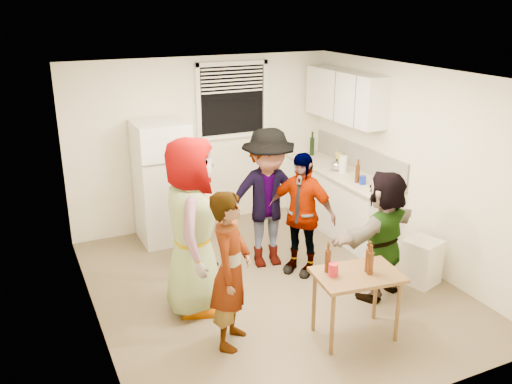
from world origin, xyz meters
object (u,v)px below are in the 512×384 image
trash_bin (421,263)px  red_cup (333,276)px  serving_table (353,335)px  guest_black (299,271)px  beer_bottle_counter (357,182)px  blue_cup (362,184)px  guest_grey (195,307)px  guest_back_left (202,267)px  guest_stripe (232,341)px  kettle (336,170)px  wine_bottle (312,155)px  beer_bottle_table (368,271)px  guest_orange (378,294)px  guest_back_right (267,263)px  refrigerator (163,182)px

trash_bin → red_cup: bearing=-161.9°
serving_table → guest_black: size_ratio=0.54×
beer_bottle_counter → blue_cup: (0.02, -0.10, 0.00)m
serving_table → red_cup: size_ratio=6.58×
serving_table → guest_grey: 1.76m
guest_back_left → guest_stripe: bearing=-95.4°
guest_black → blue_cup: bearing=71.1°
kettle → beer_bottle_counter: (-0.05, -0.59, 0.00)m
wine_bottle → trash_bin: 2.82m
beer_bottle_counter → red_cup: beer_bottle_counter is taller
wine_bottle → guest_stripe: size_ratio=0.18×
serving_table → red_cup: bearing=165.6°
blue_cup → guest_grey: 2.81m
trash_bin → beer_bottle_table: 1.46m
beer_bottle_counter → guest_orange: (-0.55, -1.30, -0.90)m
beer_bottle_counter → trash_bin: (0.08, -1.28, -0.65)m
guest_grey → guest_orange: guest_grey is taller
guest_orange → serving_table: bearing=19.4°
beer_bottle_table → red_cup: size_ratio=1.89×
beer_bottle_table → guest_grey: beer_bottle_table is taller
serving_table → guest_stripe: (-1.17, 0.42, 0.00)m
trash_bin → serving_table: (-1.37, -0.59, -0.25)m
red_cup → guest_orange: size_ratio=0.08×
trash_bin → wine_bottle: bearing=88.6°
red_cup → guest_orange: bearing=27.1°
beer_bottle_table → guest_orange: size_ratio=0.16×
beer_bottle_counter → beer_bottle_table: beer_bottle_counter is taller
trash_bin → guest_black: bearing=143.6°
beer_bottle_counter → guest_back_left: 2.37m
kettle → guest_back_right: size_ratio=0.13×
red_cup → guest_back_right: size_ratio=0.07×
refrigerator → guest_grey: (-0.23, -1.95, -0.85)m
beer_bottle_counter → beer_bottle_table: (-1.17, -1.88, -0.19)m
wine_bottle → guest_black: (-1.25, -1.87, -0.90)m
guest_back_left → guest_black: size_ratio=1.01×
refrigerator → guest_stripe: refrigerator is taller
guest_grey → kettle: bearing=-42.3°
trash_bin → beer_bottle_table: (-1.26, -0.60, 0.46)m
guest_grey → blue_cup: bearing=-55.4°
serving_table → kettle: bearing=61.5°
trash_bin → guest_back_left: 2.72m
refrigerator → kettle: 2.50m
refrigerator → guest_black: refrigerator is taller
refrigerator → guest_grey: bearing=-96.6°
refrigerator → guest_grey: 2.14m
wine_bottle → refrigerator: bearing=-175.6°
beer_bottle_table → guest_black: bearing=87.1°
guest_grey → guest_orange: (2.03, -0.63, 0.00)m
beer_bottle_table → guest_grey: (-1.40, 1.20, -0.71)m
blue_cup → serving_table: bearing=-126.4°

